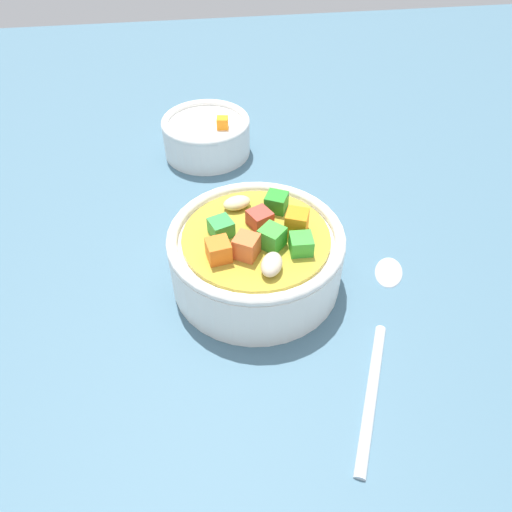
{
  "coord_description": "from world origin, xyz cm",
  "views": [
    {
      "loc": [
        -30.09,
        4.19,
        32.42
      ],
      "look_at": [
        0.0,
        0.0,
        2.96
      ],
      "focal_mm": 34.09,
      "sensor_mm": 36.0,
      "label": 1
    }
  ],
  "objects": [
    {
      "name": "spoon",
      "position": [
        -7.02,
        -9.49,
        0.43
      ],
      "size": [
        20.27,
        10.47,
        0.88
      ],
      "rotation": [
        0.0,
        0.0,
        5.85
      ],
      "color": "silver",
      "rests_on": "ground_plane"
    },
    {
      "name": "side_bowl_small",
      "position": [
        22.05,
        2.9,
        2.35
      ],
      "size": [
        10.42,
        10.42,
        5.2
      ],
      "color": "white",
      "rests_on": "ground_plane"
    },
    {
      "name": "soup_bowl_main",
      "position": [
        -0.02,
        -0.01,
        3.13
      ],
      "size": [
        15.07,
        15.07,
        7.4
      ],
      "color": "white",
      "rests_on": "ground_plane"
    },
    {
      "name": "ground_plane",
      "position": [
        0.0,
        0.0,
        -1.0
      ],
      "size": [
        140.0,
        140.0,
        2.0
      ],
      "primitive_type": "cube",
      "color": "#42667A"
    }
  ]
}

